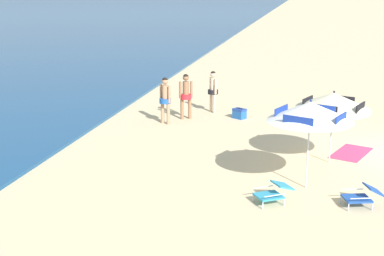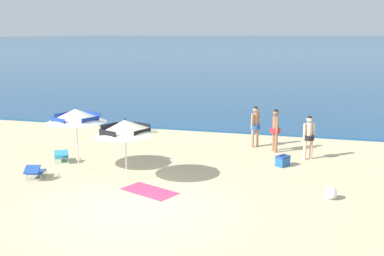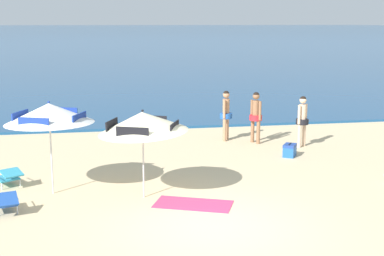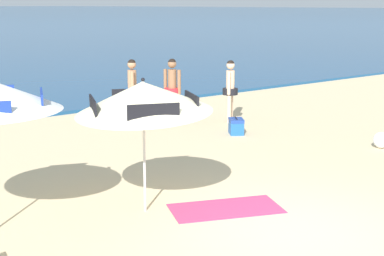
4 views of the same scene
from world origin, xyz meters
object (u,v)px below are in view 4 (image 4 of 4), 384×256
(person_standing_near_shore, at_px, (172,86))
(person_wading_in, at_px, (132,87))
(beach_umbrella_striped_second, at_px, (143,97))
(cooler_box, at_px, (236,126))
(beach_ball, at_px, (381,140))
(beach_towel, at_px, (226,208))
(person_standing_beside, at_px, (230,87))

(person_standing_near_shore, xyz_separation_m, person_wading_in, (-0.92, 0.61, -0.01))
(beach_umbrella_striped_second, height_order, cooler_box, beach_umbrella_striped_second)
(person_standing_near_shore, relative_size, beach_ball, 4.79)
(beach_towel, bearing_deg, person_standing_beside, 47.68)
(beach_umbrella_striped_second, height_order, person_standing_beside, beach_umbrella_striped_second)
(beach_umbrella_striped_second, bearing_deg, cooler_box, 33.23)
(beach_umbrella_striped_second, height_order, person_standing_near_shore, beach_umbrella_striped_second)
(beach_ball, bearing_deg, person_standing_beside, 100.04)
(person_standing_beside, relative_size, person_wading_in, 0.97)
(person_standing_near_shore, bearing_deg, beach_umbrella_striped_second, -129.80)
(beach_ball, bearing_deg, person_wading_in, 117.68)
(beach_towel, bearing_deg, person_wading_in, 69.99)
(beach_umbrella_striped_second, xyz_separation_m, person_standing_beside, (5.82, 4.46, -0.85))
(beach_umbrella_striped_second, relative_size, beach_ball, 6.78)
(beach_towel, bearing_deg, beach_umbrella_striped_second, 145.86)
(person_standing_near_shore, distance_m, person_wading_in, 1.10)
(person_standing_near_shore, distance_m, beach_ball, 5.76)
(beach_towel, bearing_deg, person_standing_near_shore, 61.06)
(beach_umbrella_striped_second, xyz_separation_m, beach_towel, (1.09, -0.74, -1.86))
(cooler_box, distance_m, beach_towel, 5.53)
(beach_ball, height_order, beach_towel, beach_ball)
(beach_umbrella_striped_second, distance_m, person_standing_beside, 7.38)
(beach_umbrella_striped_second, bearing_deg, person_standing_near_shore, 50.20)
(person_standing_near_shore, distance_m, person_standing_beside, 1.63)
(person_standing_beside, xyz_separation_m, beach_towel, (-4.73, -5.20, -1.01))
(person_standing_near_shore, height_order, person_wading_in, person_standing_near_shore)
(person_wading_in, xyz_separation_m, beach_towel, (-2.43, -6.67, -1.04))
(person_standing_near_shore, distance_m, beach_towel, 7.01)
(beach_umbrella_striped_second, xyz_separation_m, beach_ball, (6.60, 0.06, -1.68))
(person_wading_in, distance_m, beach_towel, 7.17)
(beach_ball, distance_m, beach_towel, 5.57)
(person_standing_beside, distance_m, beach_towel, 7.10)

